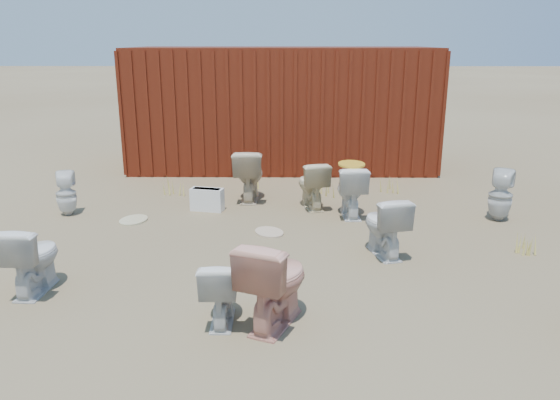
{
  "coord_description": "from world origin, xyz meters",
  "views": [
    {
      "loc": [
        0.07,
        -6.17,
        2.54
      ],
      "look_at": [
        0.0,
        0.6,
        0.55
      ],
      "focal_mm": 35.0,
      "sensor_mm": 36.0,
      "label": 1
    }
  ],
  "objects_px": {
    "shipping_container": "(282,107)",
    "toilet_front_c": "(221,290)",
    "toilet_front_e": "(384,225)",
    "toilet_back_a": "(66,194)",
    "toilet_back_beige_left": "(249,175)",
    "toilet_front_a": "(32,258)",
    "loose_tank": "(207,199)",
    "toilet_back_beige_right": "(312,184)",
    "toilet_back_e": "(500,195)",
    "toilet_front_pink": "(275,281)",
    "toilet_back_yellowlid": "(351,191)"
  },
  "relations": [
    {
      "from": "shipping_container",
      "to": "toilet_front_c",
      "type": "relative_size",
      "value": 9.39
    },
    {
      "from": "toilet_front_c",
      "to": "toilet_front_e",
      "type": "height_order",
      "value": "toilet_front_e"
    },
    {
      "from": "toilet_back_a",
      "to": "toilet_back_beige_left",
      "type": "bearing_deg",
      "value": -178.88
    },
    {
      "from": "toilet_front_a",
      "to": "loose_tank",
      "type": "distance_m",
      "value": 3.18
    },
    {
      "from": "toilet_front_c",
      "to": "toilet_back_beige_right",
      "type": "xyz_separation_m",
      "value": [
        1.01,
        3.64,
        0.05
      ]
    },
    {
      "from": "toilet_front_a",
      "to": "loose_tank",
      "type": "bearing_deg",
      "value": -113.32
    },
    {
      "from": "toilet_back_a",
      "to": "toilet_back_beige_left",
      "type": "relative_size",
      "value": 0.78
    },
    {
      "from": "toilet_front_a",
      "to": "toilet_back_beige_right",
      "type": "distance_m",
      "value": 4.28
    },
    {
      "from": "toilet_back_e",
      "to": "toilet_back_beige_left",
      "type": "bearing_deg",
      "value": 12.06
    },
    {
      "from": "toilet_front_pink",
      "to": "toilet_front_c",
      "type": "distance_m",
      "value": 0.51
    },
    {
      "from": "toilet_front_a",
      "to": "toilet_back_beige_right",
      "type": "height_order",
      "value": "same"
    },
    {
      "from": "toilet_back_a",
      "to": "toilet_back_beige_left",
      "type": "distance_m",
      "value": 2.82
    },
    {
      "from": "toilet_back_a",
      "to": "shipping_container",
      "type": "bearing_deg",
      "value": -148.36
    },
    {
      "from": "toilet_front_e",
      "to": "loose_tank",
      "type": "relative_size",
      "value": 1.51
    },
    {
      "from": "toilet_front_pink",
      "to": "toilet_back_beige_left",
      "type": "height_order",
      "value": "toilet_front_pink"
    },
    {
      "from": "toilet_back_beige_right",
      "to": "loose_tank",
      "type": "bearing_deg",
      "value": -7.46
    },
    {
      "from": "toilet_back_beige_left",
      "to": "toilet_back_yellowlid",
      "type": "xyz_separation_m",
      "value": [
        1.57,
        -0.83,
        -0.04
      ]
    },
    {
      "from": "toilet_front_c",
      "to": "loose_tank",
      "type": "bearing_deg",
      "value": -80.42
    },
    {
      "from": "shipping_container",
      "to": "toilet_front_pink",
      "type": "relative_size",
      "value": 7.01
    },
    {
      "from": "toilet_front_c",
      "to": "toilet_front_e",
      "type": "distance_m",
      "value": 2.46
    },
    {
      "from": "toilet_front_pink",
      "to": "toilet_front_e",
      "type": "distance_m",
      "value": 2.15
    },
    {
      "from": "toilet_back_yellowlid",
      "to": "toilet_front_e",
      "type": "bearing_deg",
      "value": 96.29
    },
    {
      "from": "toilet_front_c",
      "to": "toilet_back_e",
      "type": "height_order",
      "value": "toilet_back_e"
    },
    {
      "from": "toilet_back_yellowlid",
      "to": "toilet_front_pink",
      "type": "bearing_deg",
      "value": 69.63
    },
    {
      "from": "shipping_container",
      "to": "toilet_front_e",
      "type": "height_order",
      "value": "shipping_container"
    },
    {
      "from": "toilet_back_beige_right",
      "to": "toilet_back_e",
      "type": "height_order",
      "value": "toilet_back_e"
    },
    {
      "from": "loose_tank",
      "to": "toilet_front_pink",
      "type": "bearing_deg",
      "value": -60.04
    },
    {
      "from": "toilet_front_e",
      "to": "loose_tank",
      "type": "bearing_deg",
      "value": -50.5
    },
    {
      "from": "toilet_front_pink",
      "to": "toilet_front_c",
      "type": "xyz_separation_m",
      "value": [
        -0.5,
        0.03,
        -0.11
      ]
    },
    {
      "from": "toilet_front_c",
      "to": "toilet_back_yellowlid",
      "type": "height_order",
      "value": "toilet_back_yellowlid"
    },
    {
      "from": "toilet_back_beige_left",
      "to": "shipping_container",
      "type": "bearing_deg",
      "value": -99.38
    },
    {
      "from": "toilet_front_a",
      "to": "toilet_back_e",
      "type": "bearing_deg",
      "value": -154.08
    },
    {
      "from": "loose_tank",
      "to": "toilet_back_beige_left",
      "type": "bearing_deg",
      "value": 56.57
    },
    {
      "from": "toilet_front_c",
      "to": "toilet_back_beige_left",
      "type": "distance_m",
      "value": 4.06
    },
    {
      "from": "toilet_front_c",
      "to": "toilet_front_e",
      "type": "xyz_separation_m",
      "value": [
        1.8,
        1.68,
        0.06
      ]
    },
    {
      "from": "shipping_container",
      "to": "toilet_front_c",
      "type": "xyz_separation_m",
      "value": [
        -0.53,
        -6.78,
        -0.88
      ]
    },
    {
      "from": "toilet_front_pink",
      "to": "toilet_back_yellowlid",
      "type": "height_order",
      "value": "toilet_front_pink"
    },
    {
      "from": "shipping_container",
      "to": "toilet_front_c",
      "type": "height_order",
      "value": "shipping_container"
    },
    {
      "from": "toilet_front_c",
      "to": "toilet_back_beige_right",
      "type": "relative_size",
      "value": 0.86
    },
    {
      "from": "toilet_front_a",
      "to": "toilet_back_a",
      "type": "distance_m",
      "value": 2.68
    },
    {
      "from": "toilet_front_a",
      "to": "toilet_front_e",
      "type": "xyz_separation_m",
      "value": [
        3.83,
        1.05,
        0.0
      ]
    },
    {
      "from": "toilet_front_e",
      "to": "toilet_back_yellowlid",
      "type": "relative_size",
      "value": 0.97
    },
    {
      "from": "toilet_front_a",
      "to": "toilet_back_a",
      "type": "height_order",
      "value": "toilet_front_a"
    },
    {
      "from": "toilet_front_a",
      "to": "toilet_front_pink",
      "type": "bearing_deg",
      "value": 168.6
    },
    {
      "from": "toilet_front_c",
      "to": "toilet_back_yellowlid",
      "type": "bearing_deg",
      "value": -116.28
    },
    {
      "from": "toilet_front_pink",
      "to": "loose_tank",
      "type": "distance_m",
      "value": 3.68
    },
    {
      "from": "toilet_front_e",
      "to": "toilet_back_beige_right",
      "type": "height_order",
      "value": "toilet_front_e"
    },
    {
      "from": "toilet_back_beige_right",
      "to": "toilet_back_e",
      "type": "xyz_separation_m",
      "value": [
        2.71,
        -0.61,
        0.0
      ]
    },
    {
      "from": "toilet_front_c",
      "to": "toilet_back_a",
      "type": "xyz_separation_m",
      "value": [
        -2.69,
        3.22,
        0.01
      ]
    },
    {
      "from": "toilet_front_e",
      "to": "toilet_front_pink",
      "type": "bearing_deg",
      "value": 38.83
    }
  ]
}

